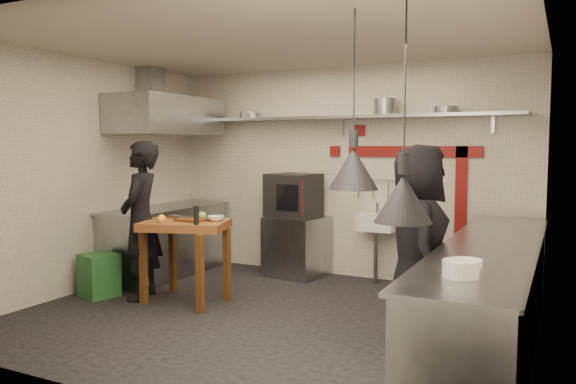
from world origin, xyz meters
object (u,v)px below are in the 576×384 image
at_px(chef_left, 141,220).
at_px(chef_right, 418,242).
at_px(prep_table, 186,262).
at_px(oven_stand, 297,246).
at_px(green_bin, 99,275).
at_px(combi_oven, 294,195).

relative_size(chef_left, chef_right, 1.02).
bearing_deg(prep_table, chef_left, 171.73).
bearing_deg(chef_right, prep_table, 67.65).
xyz_separation_m(oven_stand, chef_left, (-1.10, -1.82, 0.50)).
relative_size(prep_table, chef_left, 0.51).
bearing_deg(green_bin, prep_table, 13.54).
height_order(oven_stand, chef_left, chef_left).
relative_size(oven_stand, chef_left, 0.44).
height_order(prep_table, chef_right, chef_right).
bearing_deg(chef_left, combi_oven, 127.26).
relative_size(oven_stand, chef_right, 0.45).
bearing_deg(prep_table, green_bin, 175.91).
bearing_deg(oven_stand, chef_right, -31.65).
height_order(oven_stand, prep_table, prep_table).
height_order(green_bin, chef_left, chef_left).
bearing_deg(combi_oven, chef_right, -30.72).
bearing_deg(oven_stand, green_bin, -120.19).
relative_size(oven_stand, prep_table, 0.87).
bearing_deg(green_bin, combi_oven, 51.23).
bearing_deg(combi_oven, oven_stand, 50.62).
relative_size(prep_table, chef_right, 0.52).
bearing_deg(chef_left, chef_right, 69.46).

